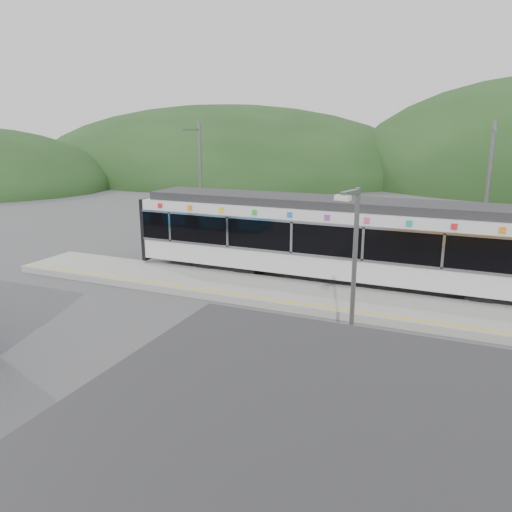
% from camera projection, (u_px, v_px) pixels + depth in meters
% --- Properties ---
extents(ground, '(120.00, 120.00, 0.00)m').
position_uv_depth(ground, '(257.00, 326.00, 17.31)').
color(ground, '#4C4C4F').
rests_on(ground, ground).
extents(hills, '(146.00, 149.00, 26.00)m').
position_uv_depth(hills, '(454.00, 303.00, 19.64)').
color(hills, '#1E3D19').
rests_on(hills, ground).
extents(platform, '(26.00, 3.20, 0.30)m').
position_uv_depth(platform, '(289.00, 294.00, 20.21)').
color(platform, '#9E9E99').
rests_on(platform, ground).
extents(yellow_line, '(26.00, 0.10, 0.01)m').
position_uv_depth(yellow_line, '(278.00, 300.00, 19.02)').
color(yellow_line, yellow).
rests_on(yellow_line, platform).
extents(train, '(20.44, 3.01, 3.74)m').
position_uv_depth(train, '(359.00, 239.00, 21.31)').
color(train, black).
rests_on(train, ground).
extents(catenary_mast_west, '(0.18, 1.80, 7.00)m').
position_uv_depth(catenary_mast_west, '(200.00, 186.00, 26.71)').
color(catenary_mast_west, slate).
rests_on(catenary_mast_west, ground).
extents(catenary_mast_east, '(0.18, 1.80, 7.00)m').
position_uv_depth(catenary_mast_east, '(486.00, 201.00, 21.33)').
color(catenary_mast_east, slate).
rests_on(catenary_mast_east, ground).
extents(lamp_post, '(0.38, 0.98, 5.31)m').
position_uv_depth(lamp_post, '(353.00, 274.00, 12.25)').
color(lamp_post, slate).
rests_on(lamp_post, ground).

